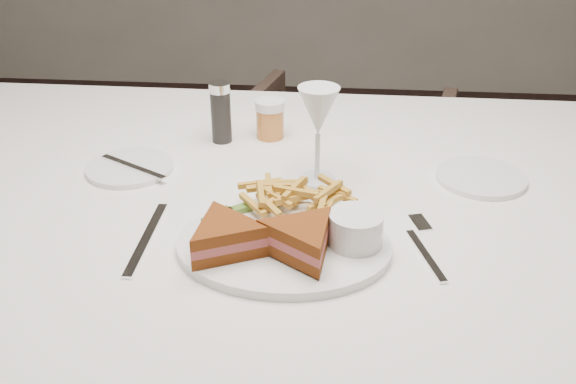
{
  "coord_description": "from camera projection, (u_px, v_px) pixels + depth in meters",
  "views": [
    {
      "loc": [
        0.25,
        -1.16,
        1.28
      ],
      "look_at": [
        0.17,
        -0.28,
        0.8
      ],
      "focal_mm": 40.0,
      "sensor_mm": 36.0,
      "label": 1
    }
  ],
  "objects": [
    {
      "name": "table",
      "position": [
        290.0,
        370.0,
        1.26
      ],
      "size": [
        1.65,
        1.11,
        0.75
      ],
      "primitive_type": "cube",
      "rotation": [
        0.0,
        0.0,
        -0.01
      ],
      "color": "white",
      "rests_on": "ground"
    },
    {
      "name": "chair_far",
      "position": [
        337.0,
        183.0,
        2.04
      ],
      "size": [
        0.76,
        0.73,
        0.66
      ],
      "primitive_type": "imported",
      "rotation": [
        0.0,
        0.0,
        2.91
      ],
      "color": "#46342B",
      "rests_on": "ground"
    },
    {
      "name": "table_setting",
      "position": [
        288.0,
        197.0,
        1.02
      ],
      "size": [
        0.8,
        0.6,
        0.18
      ],
      "color": "white",
      "rests_on": "table"
    }
  ]
}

